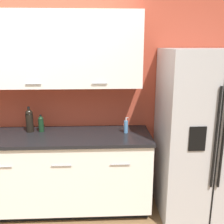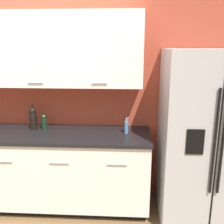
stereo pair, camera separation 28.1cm
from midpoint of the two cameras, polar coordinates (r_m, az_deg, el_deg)
wall_back at (r=3.18m, az=-14.23°, el=6.73°), size 10.00×0.39×2.60m
counter_unit at (r=3.17m, az=-12.46°, el=-12.07°), size 2.47×0.64×0.91m
refrigerator at (r=2.98m, az=22.26°, el=-5.19°), size 0.92×0.78×1.82m
wine_bottle at (r=3.10m, az=-14.34°, el=-1.27°), size 0.08×0.08×0.29m
soap_dispenser at (r=2.90m, az=5.93°, el=-3.29°), size 0.05×0.04×0.18m
oil_bottle at (r=3.08m, az=-12.08°, el=-2.08°), size 0.06×0.06×0.20m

